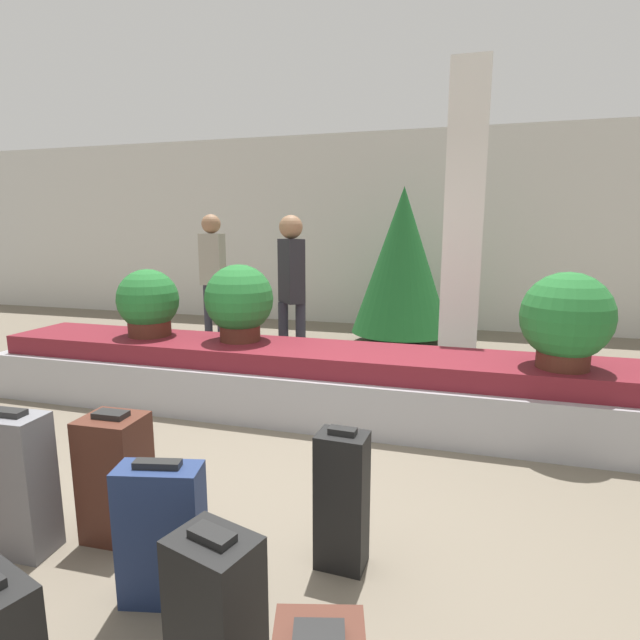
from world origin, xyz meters
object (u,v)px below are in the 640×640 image
(suitcase_0, at_px, (162,534))
(traveler_1, at_px, (291,282))
(suitcase_7, at_px, (116,477))
(decorated_tree, at_px, (402,261))
(potted_plant_1, at_px, (566,320))
(suitcase_5, at_px, (15,484))
(pillar, at_px, (463,233))
(suitcase_1, at_px, (342,500))
(potted_plant_0, at_px, (239,302))
(suitcase_4, at_px, (215,608))
(potted_plant_2, at_px, (148,303))
(traveler_0, at_px, (213,268))

(suitcase_0, relative_size, traveler_1, 0.38)
(suitcase_0, bearing_deg, suitcase_7, 132.95)
(decorated_tree, bearing_deg, potted_plant_1, -62.74)
(suitcase_5, height_order, suitcase_7, suitcase_5)
(suitcase_0, bearing_deg, pillar, 58.46)
(suitcase_0, distance_m, traveler_1, 3.45)
(suitcase_1, xyz_separation_m, potted_plant_0, (-1.47, 2.00, 0.63))
(suitcase_4, bearing_deg, suitcase_1, 84.79)
(suitcase_1, height_order, potted_plant_0, potted_plant_0)
(potted_plant_1, height_order, potted_plant_2, potted_plant_1)
(potted_plant_1, bearing_deg, pillar, 122.33)
(suitcase_7, distance_m, decorated_tree, 5.15)
(pillar, xyz_separation_m, suitcase_7, (-1.70, -3.15, -1.26))
(traveler_1, bearing_deg, suitcase_7, 137.12)
(traveler_0, height_order, traveler_1, traveler_0)
(potted_plant_0, bearing_deg, suitcase_1, -53.69)
(decorated_tree, bearing_deg, suitcase_1, -86.16)
(suitcase_1, distance_m, suitcase_7, 1.22)
(pillar, bearing_deg, suitcase_7, -118.33)
(suitcase_4, distance_m, potted_plant_2, 3.49)
(potted_plant_1, bearing_deg, suitcase_1, -124.68)
(suitcase_0, xyz_separation_m, traveler_0, (-2.10, 4.45, 0.79))
(pillar, distance_m, decorated_tree, 2.06)
(traveler_0, bearing_deg, suitcase_7, 114.47)
(potted_plant_0, relative_size, traveler_0, 0.39)
(suitcase_5, xyz_separation_m, traveler_0, (-1.18, 4.35, 0.74))
(pillar, height_order, traveler_0, pillar)
(suitcase_7, bearing_deg, potted_plant_0, 94.40)
(suitcase_4, distance_m, traveler_0, 5.42)
(suitcase_4, bearing_deg, suitcase_7, 161.87)
(suitcase_7, distance_m, potted_plant_2, 2.45)
(suitcase_5, relative_size, suitcase_7, 1.08)
(suitcase_4, xyz_separation_m, potted_plant_0, (-1.17, 2.74, 0.69))
(potted_plant_2, height_order, decorated_tree, decorated_tree)
(suitcase_5, distance_m, traveler_0, 4.56)
(pillar, distance_m, potted_plant_0, 2.30)
(suitcase_5, bearing_deg, suitcase_7, 28.56)
(potted_plant_2, bearing_deg, traveler_0, 100.84)
(pillar, bearing_deg, suitcase_0, -108.74)
(suitcase_5, distance_m, potted_plant_0, 2.43)
(potted_plant_2, xyz_separation_m, decorated_tree, (2.08, 2.94, 0.26))
(pillar, distance_m, suitcase_1, 3.33)
(suitcase_7, height_order, traveler_0, traveler_0)
(pillar, distance_m, suitcase_5, 4.18)
(decorated_tree, bearing_deg, suitcase_7, -100.07)
(potted_plant_2, distance_m, traveler_0, 2.09)
(suitcase_4, height_order, suitcase_7, suitcase_7)
(suitcase_1, xyz_separation_m, potted_plant_2, (-2.41, 1.95, 0.59))
(potted_plant_1, distance_m, decorated_tree, 3.47)
(suitcase_0, xyz_separation_m, potted_plant_2, (-1.70, 2.40, 0.61))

